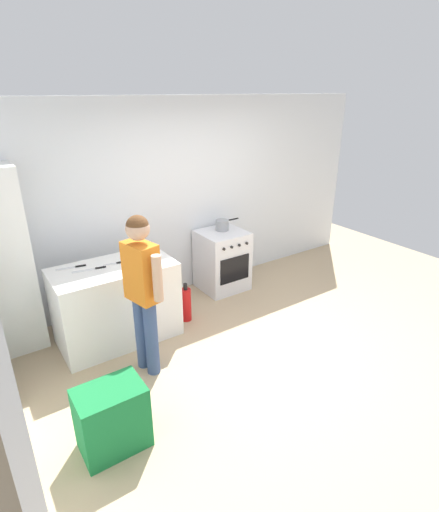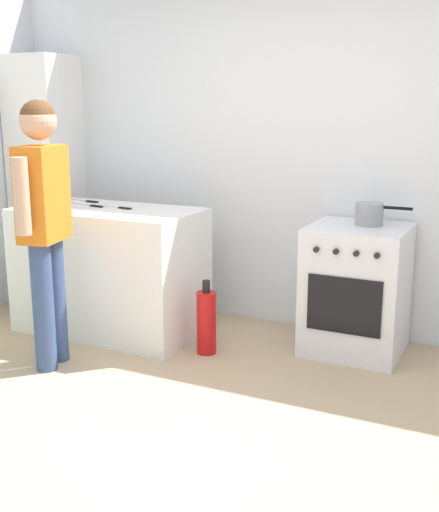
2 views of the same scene
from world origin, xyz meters
The scene contains 11 objects.
ground_plane centered at (0.00, 0.00, 0.00)m, with size 8.00×8.00×0.00m, color tan.
back_wall centered at (0.00, 1.95, 1.30)m, with size 6.00×0.10×2.60m, color silver.
counter_unit centered at (-1.35, 1.20, 0.45)m, with size 1.30×0.70×0.90m, color white.
oven_left centered at (0.35, 1.58, 0.43)m, with size 0.62×0.62×0.85m.
pot centered at (0.40, 1.64, 0.92)m, with size 0.36×0.18×0.15m.
knife_chef centered at (-1.72, 1.41, 0.90)m, with size 0.31×0.08×0.01m.
knife_bread centered at (-1.57, 1.25, 0.90)m, with size 0.35×0.09×0.01m.
knife_utility centered at (-1.29, 1.25, 0.90)m, with size 0.25×0.07×0.01m.
person centered at (-1.31, 0.50, 0.98)m, with size 0.27×0.56×1.64m.
fire_extinguisher centered at (-0.52, 1.10, 0.22)m, with size 0.13×0.13×0.50m.
larder_cabinet centered at (-2.30, 1.68, 1.00)m, with size 0.48×0.44×2.00m, color white.
Camera 2 is at (1.32, -2.47, 1.61)m, focal length 45.00 mm.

